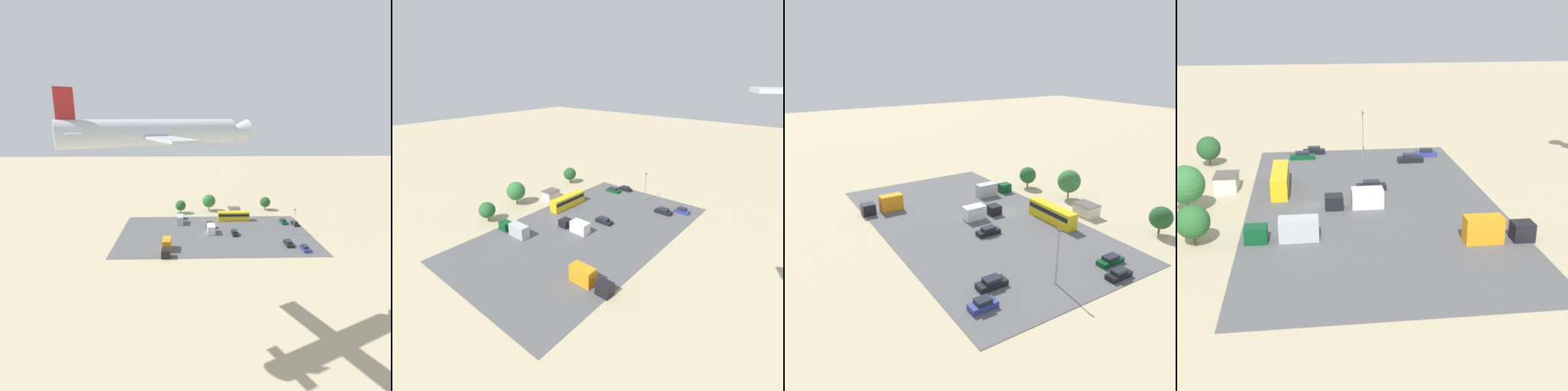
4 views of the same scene
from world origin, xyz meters
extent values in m
plane|color=tan|center=(0.00, 0.00, 0.00)|extent=(400.00, 400.00, 0.00)
cube|color=#565659|center=(0.00, 8.71, 0.04)|extent=(63.46, 36.37, 0.08)
cube|color=silver|center=(-9.50, -13.50, 1.22)|extent=(4.64, 3.45, 2.44)
cube|color=#59514C|center=(-9.50, -13.50, 2.50)|extent=(4.88, 3.69, 0.12)
cube|color=gold|center=(-8.14, -4.97, 1.76)|extent=(11.81, 2.50, 3.36)
cube|color=black|center=(-8.14, -4.97, 2.37)|extent=(11.34, 2.54, 0.94)
cube|color=black|center=(-21.59, 18.61, 0.53)|extent=(1.97, 4.69, 0.90)
cube|color=#1E232D|center=(-21.59, 18.61, 1.31)|extent=(1.66, 2.63, 0.66)
cube|color=black|center=(-6.48, 9.43, 0.51)|extent=(1.85, 4.62, 0.86)
cube|color=#1E232D|center=(-6.48, 9.43, 1.25)|extent=(1.55, 2.58, 0.63)
cube|color=navy|center=(-25.22, 22.41, 0.52)|extent=(1.87, 4.01, 0.88)
cube|color=#1E232D|center=(-25.22, 22.41, 1.28)|extent=(1.57, 2.24, 0.65)
cube|color=#0C4723|center=(-26.15, -1.50, 0.50)|extent=(1.85, 4.72, 0.83)
cube|color=#1E232D|center=(-26.15, -1.50, 1.22)|extent=(1.56, 2.64, 0.61)
cube|color=black|center=(-29.71, 0.80, 0.49)|extent=(1.75, 4.31, 0.83)
cube|color=#1E232D|center=(-29.71, 0.80, 1.21)|extent=(1.47, 2.41, 0.61)
cube|color=#0C4723|center=(11.90, -7.25, 1.13)|extent=(2.30, 2.80, 2.10)
cube|color=#B2B2B7|center=(11.90, -1.96, 1.58)|extent=(2.30, 4.98, 3.00)
cube|color=black|center=(15.28, 25.86, 1.26)|extent=(2.35, 2.70, 2.36)
cube|color=orange|center=(15.28, 20.76, 1.77)|extent=(2.35, 4.80, 3.38)
cube|color=black|center=(1.27, 3.01, 1.07)|extent=(2.54, 2.58, 1.97)
cube|color=white|center=(1.27, 7.89, 1.49)|extent=(2.54, 4.59, 2.82)
cylinder|color=brown|center=(0.28, -17.66, 1.10)|extent=(0.36, 0.36, 2.21)
sphere|color=#337038|center=(0.28, -17.66, 4.24)|extent=(5.41, 5.41, 5.41)
cylinder|color=brown|center=(-23.40, -18.27, 0.90)|extent=(0.36, 0.36, 1.79)
sphere|color=#235128|center=(-23.40, -18.27, 3.40)|extent=(4.30, 4.30, 4.30)
cylinder|color=brown|center=(12.00, -14.67, 0.81)|extent=(0.36, 0.36, 1.63)
sphere|color=#28602D|center=(12.00, -14.67, 3.21)|extent=(4.23, 4.23, 4.23)
cylinder|color=gray|center=(-25.91, 10.13, 4.37)|extent=(0.20, 0.20, 8.59)
cube|color=#4C4C51|center=(-25.91, 10.13, 8.85)|extent=(0.90, 0.28, 0.20)
camera|label=1|loc=(9.02, 104.07, 37.93)|focal=28.00mm
camera|label=2|loc=(50.41, 51.20, 36.53)|focal=28.00mm
camera|label=3|loc=(-61.36, 45.25, 31.60)|focal=35.00mm
camera|label=4|loc=(75.24, -0.46, 28.14)|focal=50.00mm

